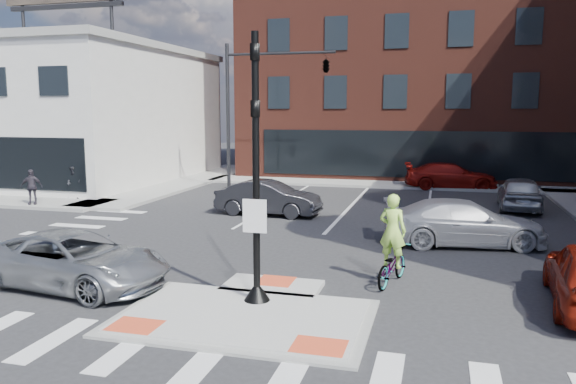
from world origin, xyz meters
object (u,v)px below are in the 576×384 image
(bg_car_silver, at_px, (520,193))
(cyclist, at_px, (392,254))
(pedestrian_b, at_px, (31,187))
(silver_suv, at_px, (73,260))
(white_pickup, at_px, (464,223))
(pedestrian_a, at_px, (74,182))
(bg_car_red, at_px, (451,176))
(bg_car_dark, at_px, (268,198))

(bg_car_silver, xyz_separation_m, cyclist, (-4.60, -12.59, 0.04))
(bg_car_silver, xyz_separation_m, pedestrian_b, (-21.47, -5.34, 0.20))
(silver_suv, bearing_deg, cyclist, -66.35)
(white_pickup, relative_size, bg_car_silver, 1.17)
(bg_car_silver, bearing_deg, pedestrian_b, 17.46)
(cyclist, height_order, pedestrian_a, cyclist)
(white_pickup, height_order, pedestrian_b, pedestrian_b)
(cyclist, bearing_deg, pedestrian_a, -15.19)
(bg_car_red, relative_size, pedestrian_a, 3.15)
(silver_suv, relative_size, cyclist, 2.14)
(silver_suv, distance_m, cyclist, 8.06)
(bg_car_red, bearing_deg, silver_suv, 149.55)
(bg_car_dark, height_order, cyclist, cyclist)
(white_pickup, height_order, bg_car_dark, white_pickup)
(pedestrian_a, distance_m, pedestrian_b, 2.12)
(silver_suv, height_order, pedestrian_b, pedestrian_b)
(white_pickup, height_order, bg_car_silver, bg_car_silver)
(silver_suv, height_order, bg_car_silver, bg_car_silver)
(white_pickup, xyz_separation_m, bg_car_dark, (-7.82, 3.47, -0.02))
(silver_suv, bearing_deg, pedestrian_b, 50.63)
(white_pickup, relative_size, bg_car_dark, 1.17)
(bg_car_silver, xyz_separation_m, pedestrian_a, (-20.62, -3.39, 0.20))
(silver_suv, height_order, bg_car_dark, bg_car_dark)
(bg_car_silver, bearing_deg, white_pickup, 74.44)
(cyclist, xyz_separation_m, pedestrian_b, (-16.87, 7.25, 0.16))
(cyclist, bearing_deg, bg_car_silver, -95.40)
(bg_car_red, bearing_deg, pedestrian_b, 115.34)
(bg_car_dark, bearing_deg, bg_car_silver, -64.67)
(white_pickup, xyz_separation_m, cyclist, (-1.94, -4.88, 0.04))
(silver_suv, xyz_separation_m, white_pickup, (9.66, 7.20, 0.05))
(silver_suv, distance_m, bg_car_red, 23.03)
(bg_car_dark, bearing_deg, white_pickup, -110.63)
(bg_car_red, relative_size, cyclist, 2.16)
(silver_suv, distance_m, pedestrian_b, 13.24)
(pedestrian_a, xyz_separation_m, pedestrian_b, (-0.85, -1.95, 0.00))
(bg_car_dark, relative_size, bg_car_silver, 1.00)
(bg_car_dark, xyz_separation_m, pedestrian_b, (-10.98, -1.09, 0.22))
(white_pickup, height_order, pedestrian_a, pedestrian_a)
(cyclist, bearing_deg, bg_car_red, -80.54)
(bg_car_dark, relative_size, pedestrian_b, 2.75)
(pedestrian_b, bearing_deg, white_pickup, -32.71)
(silver_suv, bearing_deg, bg_car_silver, -32.64)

